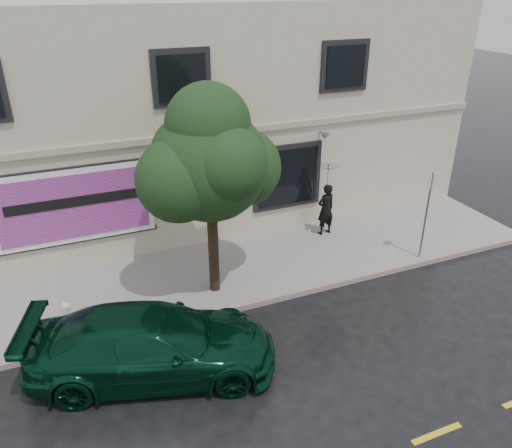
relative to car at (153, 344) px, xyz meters
name	(u,v)px	position (x,y,z in m)	size (l,w,h in m)	color
ground	(254,348)	(2.23, -0.13, -0.74)	(90.00, 90.00, 0.00)	black
sidewalk	(210,275)	(2.23, 3.12, -0.67)	(20.00, 3.50, 0.15)	#9B9892
curb	(231,309)	(2.23, 1.37, -0.67)	(20.00, 0.18, 0.16)	gray
building	(154,109)	(2.23, 8.86, 2.76)	(20.00, 8.12, 7.00)	beige
billboard	(74,206)	(-0.97, 4.79, 1.31)	(4.30, 0.16, 2.20)	white
car	(153,344)	(0.00, 0.00, 0.00)	(2.25, 5.09, 1.48)	black
pedestrian	(326,209)	(6.39, 3.99, 0.25)	(0.62, 0.40, 1.69)	black
umbrella	(328,174)	(6.39, 3.99, 1.45)	(0.94, 0.94, 0.70)	black
street_tree	(210,165)	(2.12, 2.30, 2.87)	(2.75, 2.75, 4.86)	#322416
fire_hydrant	(68,316)	(-1.57, 2.02, -0.23)	(0.30, 0.28, 0.74)	silver
sign_pole	(427,208)	(8.22, 1.57, 0.99)	(0.32, 0.09, 2.64)	gray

